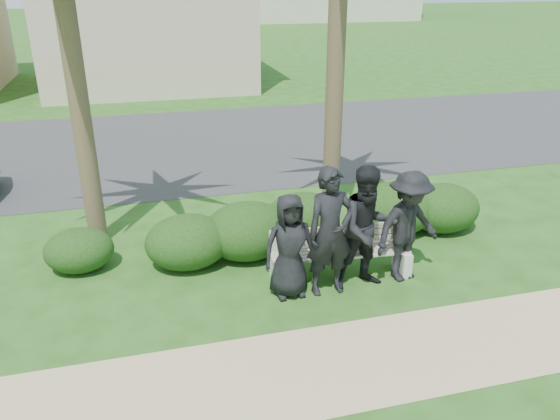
# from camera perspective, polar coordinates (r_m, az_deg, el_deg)

# --- Properties ---
(ground) EXTENTS (160.00, 160.00, 0.00)m
(ground) POSITION_cam_1_polar(r_m,az_deg,el_deg) (8.17, -0.48, -8.49)
(ground) COLOR #224714
(ground) RESTS_ON ground
(footpath) EXTENTS (30.00, 1.60, 0.01)m
(footpath) POSITION_cam_1_polar(r_m,az_deg,el_deg) (6.76, 3.46, -16.29)
(footpath) COLOR tan
(footpath) RESTS_ON ground
(asphalt_street) EXTENTS (160.00, 8.00, 0.01)m
(asphalt_street) POSITION_cam_1_polar(r_m,az_deg,el_deg) (15.44, -7.91, 6.93)
(asphalt_street) COLOR #2D2D30
(asphalt_street) RESTS_ON ground
(park_bench) EXTENTS (2.19, 0.68, 0.75)m
(park_bench) POSITION_cam_1_polar(r_m,az_deg,el_deg) (8.45, 6.28, -4.82)
(park_bench) COLOR #ADA391
(park_bench) RESTS_ON ground
(man_a) EXTENTS (0.78, 0.53, 1.56)m
(man_a) POSITION_cam_1_polar(r_m,az_deg,el_deg) (7.74, 1.00, -3.79)
(man_a) COLOR black
(man_a) RESTS_ON ground
(man_b) EXTENTS (0.73, 0.50, 1.92)m
(man_b) POSITION_cam_1_polar(r_m,az_deg,el_deg) (7.75, 5.28, -2.32)
(man_b) COLOR black
(man_b) RESTS_ON ground
(man_c) EXTENTS (0.95, 0.76, 1.88)m
(man_c) POSITION_cam_1_polar(r_m,az_deg,el_deg) (7.99, 9.15, -1.90)
(man_c) COLOR black
(man_c) RESTS_ON ground
(man_d) EXTENTS (1.25, 0.91, 1.73)m
(man_d) POSITION_cam_1_polar(r_m,az_deg,el_deg) (8.33, 13.23, -1.72)
(man_d) COLOR black
(man_d) RESTS_ON ground
(hedge_a) EXTENTS (1.07, 0.89, 0.70)m
(hedge_a) POSITION_cam_1_polar(r_m,az_deg,el_deg) (9.15, -20.27, -3.85)
(hedge_a) COLOR #11340E
(hedge_a) RESTS_ON ground
(hedge_b) EXTENTS (1.34, 1.11, 0.87)m
(hedge_b) POSITION_cam_1_polar(r_m,az_deg,el_deg) (8.79, -9.66, -3.14)
(hedge_b) COLOR #11340E
(hedge_b) RESTS_ON ground
(hedge_c) EXTENTS (1.46, 1.21, 0.95)m
(hedge_c) POSITION_cam_1_polar(r_m,az_deg,el_deg) (8.96, -3.43, -2.02)
(hedge_c) COLOR #11340E
(hedge_c) RESTS_ON ground
(hedge_d) EXTENTS (1.34, 1.11, 0.87)m
(hedge_d) POSITION_cam_1_polar(r_m,az_deg,el_deg) (9.53, 2.33, -0.63)
(hedge_d) COLOR #11340E
(hedge_d) RESTS_ON ground
(hedge_e) EXTENTS (1.48, 1.22, 0.96)m
(hedge_e) POSITION_cam_1_polar(r_m,az_deg,el_deg) (9.99, 11.85, 0.30)
(hedge_e) COLOR #11340E
(hedge_e) RESTS_ON ground
(hedge_f) EXTENTS (1.36, 1.12, 0.89)m
(hedge_f) POSITION_cam_1_polar(r_m,az_deg,el_deg) (10.32, 16.63, 0.34)
(hedge_f) COLOR #11340E
(hedge_f) RESTS_ON ground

